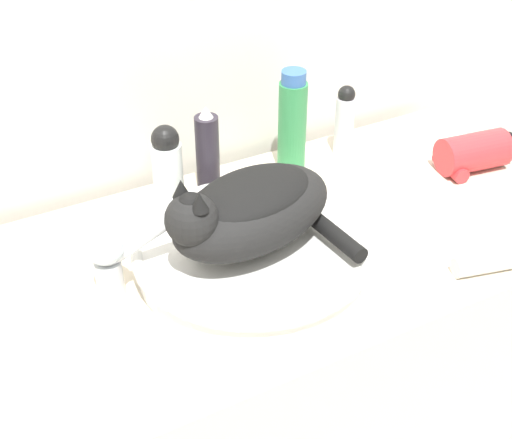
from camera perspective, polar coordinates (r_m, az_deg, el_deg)
wall_back at (r=1.38m, az=-7.92°, el=15.22°), size 8.00×0.05×2.40m
vanity_counter at (r=1.57m, az=-0.74°, el=-15.79°), size 1.29×0.58×0.90m
sink_basin at (r=1.20m, az=-0.28°, el=-2.69°), size 0.41×0.41×0.06m
cat at (r=1.14m, az=-0.59°, el=0.86°), size 0.32×0.25×0.15m
faucet at (r=1.14m, az=-11.32°, el=-2.69°), size 0.16×0.07×0.15m
hairspray_can_black at (r=1.37m, az=-3.89°, el=5.29°), size 0.05×0.05×0.18m
shampoo_bottle_tall at (r=1.44m, az=2.92°, el=7.72°), size 0.06×0.06×0.22m
deodorant_stick at (r=1.52m, az=7.10°, el=7.86°), size 0.04×0.04×0.16m
lotion_bottle_white at (r=1.35m, az=-7.11°, el=4.29°), size 0.06×0.06×0.17m
cream_tube at (r=1.28m, az=19.08°, el=-3.09°), size 0.17×0.08×0.04m
hair_dryer at (r=1.53m, az=16.97°, el=5.11°), size 0.17×0.10×0.08m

